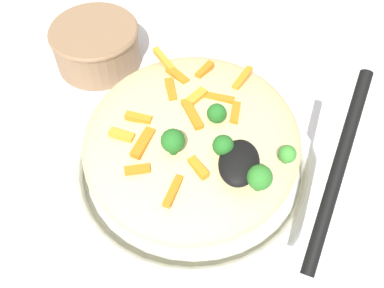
% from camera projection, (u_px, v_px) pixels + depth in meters
% --- Properties ---
extents(ground_plane, '(2.40, 2.40, 0.00)m').
position_uv_depth(ground_plane, '(192.00, 180.00, 0.58)').
color(ground_plane, silver).
extents(serving_bowl, '(0.31, 0.31, 0.05)m').
position_uv_depth(serving_bowl, '(192.00, 168.00, 0.55)').
color(serving_bowl, silver).
rests_on(serving_bowl, ground_plane).
extents(pasta_mound, '(0.26, 0.25, 0.08)m').
position_uv_depth(pasta_mound, '(192.00, 139.00, 0.51)').
color(pasta_mound, '#DBC689').
rests_on(pasta_mound, serving_bowl).
extents(carrot_piece_0, '(0.03, 0.02, 0.01)m').
position_uv_depth(carrot_piece_0, '(171.00, 90.00, 0.50)').
color(carrot_piece_0, orange).
rests_on(carrot_piece_0, pasta_mound).
extents(carrot_piece_1, '(0.04, 0.03, 0.01)m').
position_uv_depth(carrot_piece_1, '(164.00, 60.00, 0.53)').
color(carrot_piece_1, orange).
rests_on(carrot_piece_1, pasta_mound).
extents(carrot_piece_2, '(0.04, 0.02, 0.01)m').
position_uv_depth(carrot_piece_2, '(143.00, 143.00, 0.46)').
color(carrot_piece_2, orange).
rests_on(carrot_piece_2, pasta_mound).
extents(carrot_piece_3, '(0.03, 0.02, 0.01)m').
position_uv_depth(carrot_piece_3, '(205.00, 70.00, 0.52)').
color(carrot_piece_3, orange).
rests_on(carrot_piece_3, pasta_mound).
extents(carrot_piece_4, '(0.04, 0.03, 0.01)m').
position_uv_depth(carrot_piece_4, '(192.00, 113.00, 0.47)').
color(carrot_piece_4, orange).
rests_on(carrot_piece_4, pasta_mound).
extents(carrot_piece_5, '(0.01, 0.03, 0.01)m').
position_uv_depth(carrot_piece_5, '(122.00, 135.00, 0.46)').
color(carrot_piece_5, orange).
rests_on(carrot_piece_5, pasta_mound).
extents(carrot_piece_6, '(0.03, 0.02, 0.01)m').
position_uv_depth(carrot_piece_6, '(193.00, 96.00, 0.49)').
color(carrot_piece_6, orange).
rests_on(carrot_piece_6, pasta_mound).
extents(carrot_piece_7, '(0.04, 0.01, 0.01)m').
position_uv_depth(carrot_piece_7, '(172.00, 191.00, 0.42)').
color(carrot_piece_7, orange).
rests_on(carrot_piece_7, pasta_mound).
extents(carrot_piece_8, '(0.02, 0.02, 0.01)m').
position_uv_depth(carrot_piece_8, '(198.00, 168.00, 0.44)').
color(carrot_piece_8, orange).
rests_on(carrot_piece_8, pasta_mound).
extents(carrot_piece_9, '(0.01, 0.03, 0.01)m').
position_uv_depth(carrot_piece_9, '(138.00, 118.00, 0.47)').
color(carrot_piece_9, orange).
rests_on(carrot_piece_9, pasta_mound).
extents(carrot_piece_10, '(0.03, 0.01, 0.01)m').
position_uv_depth(carrot_piece_10, '(235.00, 113.00, 0.48)').
color(carrot_piece_10, orange).
rests_on(carrot_piece_10, pasta_mound).
extents(carrot_piece_11, '(0.03, 0.03, 0.01)m').
position_uv_depth(carrot_piece_11, '(177.00, 75.00, 0.52)').
color(carrot_piece_11, orange).
rests_on(carrot_piece_11, pasta_mound).
extents(carrot_piece_12, '(0.02, 0.03, 0.01)m').
position_uv_depth(carrot_piece_12, '(137.00, 169.00, 0.44)').
color(carrot_piece_12, orange).
rests_on(carrot_piece_12, pasta_mound).
extents(carrot_piece_13, '(0.01, 0.04, 0.01)m').
position_uv_depth(carrot_piece_13, '(216.00, 98.00, 0.49)').
color(carrot_piece_13, orange).
rests_on(carrot_piece_13, pasta_mound).
extents(carrot_piece_14, '(0.04, 0.02, 0.01)m').
position_uv_depth(carrot_piece_14, '(243.00, 78.00, 0.52)').
color(carrot_piece_14, orange).
rests_on(carrot_piece_14, pasta_mound).
extents(broccoli_floret_0, '(0.02, 0.02, 0.03)m').
position_uv_depth(broccoli_floret_0, '(223.00, 146.00, 0.44)').
color(broccoli_floret_0, '#205B1C').
rests_on(broccoli_floret_0, pasta_mound).
extents(broccoli_floret_1, '(0.02, 0.02, 0.02)m').
position_uv_depth(broccoli_floret_1, '(216.00, 115.00, 0.46)').
color(broccoli_floret_1, '#205B1C').
rests_on(broccoli_floret_1, pasta_mound).
extents(broccoli_floret_2, '(0.02, 0.02, 0.03)m').
position_uv_depth(broccoli_floret_2, '(260.00, 178.00, 0.42)').
color(broccoli_floret_2, '#296820').
rests_on(broccoli_floret_2, pasta_mound).
extents(broccoli_floret_3, '(0.02, 0.02, 0.02)m').
position_uv_depth(broccoli_floret_3, '(287.00, 154.00, 0.44)').
color(broccoli_floret_3, '#377928').
rests_on(broccoli_floret_3, pasta_mound).
extents(broccoli_floret_4, '(0.02, 0.02, 0.03)m').
position_uv_depth(broccoli_floret_4, '(173.00, 141.00, 0.44)').
color(broccoli_floret_4, '#205B1C').
rests_on(broccoli_floret_4, pasta_mound).
extents(serving_spoon, '(0.18, 0.13, 0.09)m').
position_uv_depth(serving_spoon, '(276.00, 165.00, 0.41)').
color(serving_spoon, black).
rests_on(serving_spoon, pasta_mound).
extents(companion_bowl, '(0.13, 0.13, 0.07)m').
position_uv_depth(companion_bowl, '(96.00, 44.00, 0.68)').
color(companion_bowl, '#8C6B4C').
rests_on(companion_bowl, ground_plane).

